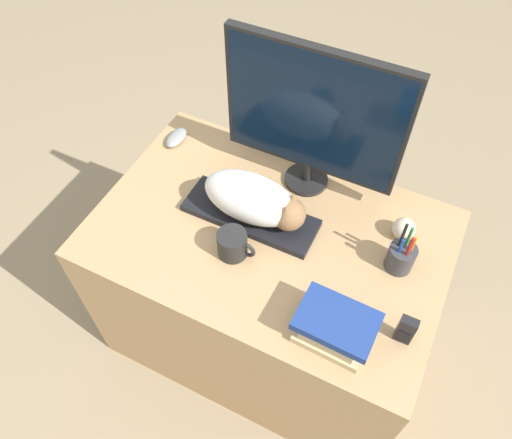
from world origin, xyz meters
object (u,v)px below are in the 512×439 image
at_px(pen_cup, 401,257).
at_px(book_stack, 334,328).
at_px(keyboard, 250,215).
at_px(phone, 406,330).
at_px(computer_mouse, 176,138).
at_px(baseball, 404,229).
at_px(monitor, 313,116).
at_px(cat, 256,200).
at_px(coffee_mug, 233,244).

relative_size(pen_cup, book_stack, 0.88).
relative_size(keyboard, phone, 4.13).
relative_size(computer_mouse, phone, 1.03).
bearing_deg(baseball, keyboard, -162.24).
bearing_deg(monitor, cat, -109.87).
bearing_deg(pen_cup, book_stack, -107.65).
distance_m(baseball, phone, 0.35).
relative_size(pen_cup, phone, 1.79).
height_order(coffee_mug, book_stack, book_stack).
height_order(keyboard, coffee_mug, coffee_mug).
bearing_deg(keyboard, computer_mouse, 153.65).
relative_size(baseball, book_stack, 0.33).
height_order(coffee_mug, phone, phone).
bearing_deg(cat, book_stack, -36.14).
distance_m(cat, computer_mouse, 0.47).
relative_size(computer_mouse, book_stack, 0.50).
height_order(monitor, computer_mouse, monitor).
distance_m(monitor, book_stack, 0.62).
height_order(computer_mouse, phone, phone).
xyz_separation_m(keyboard, monitor, (0.10, 0.22, 0.28)).
bearing_deg(computer_mouse, cat, -25.31).
bearing_deg(cat, baseball, 18.47).
distance_m(cat, coffee_mug, 0.15).
height_order(keyboard, monitor, monitor).
bearing_deg(computer_mouse, coffee_mug, -39.51).
distance_m(keyboard, computer_mouse, 0.45).
height_order(monitor, coffee_mug, monitor).
height_order(pen_cup, baseball, pen_cup).
xyz_separation_m(computer_mouse, baseball, (0.86, -0.05, 0.02)).
xyz_separation_m(coffee_mug, book_stack, (0.37, -0.12, 0.00)).
xyz_separation_m(keyboard, book_stack, (0.38, -0.27, 0.04)).
bearing_deg(baseball, cat, -161.53).
xyz_separation_m(coffee_mug, phone, (0.54, -0.05, 0.01)).
height_order(cat, pen_cup, pen_cup).
xyz_separation_m(monitor, computer_mouse, (-0.50, -0.03, -0.27)).
xyz_separation_m(keyboard, computer_mouse, (-0.40, 0.20, 0.00)).
relative_size(monitor, pen_cup, 2.99).
height_order(cat, monitor, monitor).
relative_size(keyboard, monitor, 0.77).
bearing_deg(phone, coffee_mug, 175.13).
distance_m(monitor, phone, 0.66).
height_order(computer_mouse, pen_cup, pen_cup).
bearing_deg(coffee_mug, monitor, 76.92).
distance_m(baseball, book_stack, 0.42).
xyz_separation_m(coffee_mug, pen_cup, (0.47, 0.18, 0.00)).
xyz_separation_m(cat, computer_mouse, (-0.42, 0.20, -0.08)).
bearing_deg(coffee_mug, book_stack, -18.37).
bearing_deg(coffee_mug, baseball, 33.22).
distance_m(keyboard, phone, 0.59).
height_order(computer_mouse, baseball, baseball).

